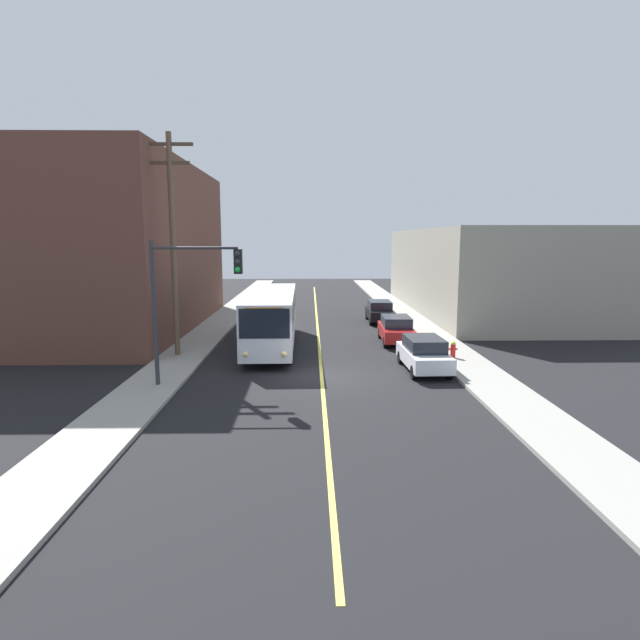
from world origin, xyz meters
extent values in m
plane|color=black|center=(0.00, 0.00, 0.00)|extent=(120.00, 120.00, 0.00)
cube|color=gray|center=(-7.25, 10.00, 0.07)|extent=(2.50, 90.00, 0.15)
cube|color=gray|center=(7.25, 10.00, 0.07)|extent=(2.50, 90.00, 0.15)
cube|color=#D8CC4C|center=(0.00, 15.00, 0.01)|extent=(0.16, 60.00, 0.01)
cube|color=brown|center=(-13.50, 13.46, 5.62)|extent=(10.00, 21.97, 11.23)
cube|color=black|center=(-8.54, 13.46, 1.60)|extent=(0.06, 15.38, 1.30)
cube|color=black|center=(-8.54, 13.46, 4.80)|extent=(0.06, 15.38, 1.30)
cube|color=black|center=(-8.54, 13.46, 8.00)|extent=(0.06, 15.38, 1.30)
cube|color=gray|center=(14.50, 21.62, 3.52)|extent=(12.00, 26.46, 7.05)
cube|color=black|center=(8.54, 21.62, 1.60)|extent=(0.06, 18.52, 1.30)
cube|color=black|center=(8.54, 21.62, 4.80)|extent=(0.06, 18.52, 1.30)
cube|color=silver|center=(-2.72, 6.71, 1.83)|extent=(2.72, 12.04, 2.75)
cube|color=black|center=(-2.64, 0.73, 2.35)|extent=(2.35, 0.11, 1.40)
cube|color=black|center=(-2.81, 12.69, 2.45)|extent=(2.30, 0.11, 1.10)
cube|color=black|center=(-3.98, 6.69, 2.35)|extent=(0.21, 10.20, 1.10)
cube|color=black|center=(-1.47, 6.73, 2.35)|extent=(0.21, 10.20, 1.10)
cube|color=orange|center=(-2.64, 0.74, 2.95)|extent=(1.79, 0.09, 0.30)
sphere|color=#F9D872|center=(-3.53, 0.68, 0.90)|extent=(0.24, 0.24, 0.24)
sphere|color=#F9D872|center=(-1.74, 0.70, 0.90)|extent=(0.24, 0.24, 0.24)
cylinder|color=black|center=(-3.79, 2.49, 0.50)|extent=(0.31, 1.00, 1.00)
cylinder|color=black|center=(-1.54, 2.52, 0.50)|extent=(0.31, 1.00, 1.00)
cylinder|color=black|center=(-3.90, 10.19, 0.50)|extent=(0.31, 1.00, 1.00)
cylinder|color=black|center=(-1.65, 10.22, 0.50)|extent=(0.31, 1.00, 1.00)
cube|color=silver|center=(4.87, 1.02, 0.67)|extent=(1.92, 4.45, 0.70)
cube|color=black|center=(4.87, 1.02, 1.32)|extent=(1.69, 2.51, 0.60)
cylinder|color=black|center=(4.12, -0.51, 0.32)|extent=(0.24, 0.65, 0.64)
cylinder|color=black|center=(5.72, -0.46, 0.32)|extent=(0.24, 0.65, 0.64)
cylinder|color=black|center=(4.03, 2.49, 0.32)|extent=(0.24, 0.65, 0.64)
cylinder|color=black|center=(5.63, 2.54, 0.32)|extent=(0.24, 0.65, 0.64)
cube|color=maroon|center=(4.67, 7.83, 0.67)|extent=(1.94, 4.45, 0.70)
cube|color=black|center=(4.67, 7.83, 1.32)|extent=(1.70, 2.51, 0.60)
cylinder|color=black|center=(3.82, 6.35, 0.32)|extent=(0.24, 0.65, 0.64)
cylinder|color=black|center=(5.42, 6.30, 0.32)|extent=(0.24, 0.65, 0.64)
cylinder|color=black|center=(3.91, 9.35, 0.32)|extent=(0.24, 0.65, 0.64)
cylinder|color=black|center=(5.51, 9.30, 0.32)|extent=(0.24, 0.65, 0.64)
cube|color=black|center=(4.73, 15.81, 0.67)|extent=(1.86, 4.42, 0.70)
cube|color=black|center=(4.73, 15.81, 1.32)|extent=(1.65, 2.48, 0.60)
cylinder|color=black|center=(3.91, 14.32, 0.32)|extent=(0.23, 0.64, 0.64)
cylinder|color=black|center=(5.51, 14.30, 0.32)|extent=(0.23, 0.64, 0.64)
cylinder|color=black|center=(3.95, 17.32, 0.32)|extent=(0.23, 0.64, 0.64)
cylinder|color=black|center=(5.55, 17.30, 0.32)|extent=(0.23, 0.64, 0.64)
cylinder|color=brown|center=(-7.55, 4.11, 5.83)|extent=(0.28, 0.28, 11.35)
cube|color=#4C3D2D|center=(-7.55, 4.11, 10.90)|extent=(2.40, 0.16, 0.16)
cube|color=#4C3D2D|center=(-7.55, 4.11, 10.00)|extent=(2.00, 0.16, 0.16)
cylinder|color=#2D2D33|center=(-6.95, -1.61, 3.15)|extent=(0.18, 0.18, 6.00)
cylinder|color=#2D2D33|center=(-5.20, -1.61, 5.85)|extent=(3.50, 0.12, 0.12)
cube|color=black|center=(-3.45, -1.61, 5.30)|extent=(0.32, 0.36, 1.00)
sphere|color=#2D2D2D|center=(-3.45, -1.80, 5.62)|extent=(0.22, 0.22, 0.22)
sphere|color=#2D2D2D|center=(-3.45, -1.80, 5.30)|extent=(0.22, 0.22, 0.22)
sphere|color=green|center=(-3.45, -1.80, 4.98)|extent=(0.22, 0.22, 0.22)
cylinder|color=red|center=(6.85, 3.12, 0.50)|extent=(0.26, 0.26, 0.70)
sphere|color=gold|center=(6.85, 3.12, 0.87)|extent=(0.24, 0.24, 0.24)
cylinder|color=red|center=(6.69, 3.12, 0.60)|extent=(0.12, 0.10, 0.10)
cylinder|color=red|center=(7.01, 3.12, 0.60)|extent=(0.12, 0.10, 0.10)
camera|label=1|loc=(-0.50, -22.99, 6.18)|focal=29.20mm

